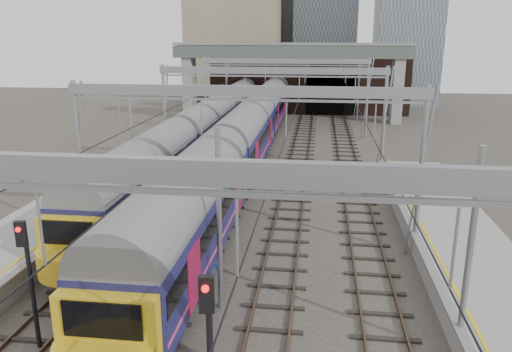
# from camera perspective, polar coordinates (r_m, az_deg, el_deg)

# --- Properties ---
(ground) EXTENTS (160.00, 160.00, 0.00)m
(ground) POSITION_cam_1_polar(r_m,az_deg,el_deg) (18.17, -5.29, -17.88)
(ground) COLOR #38332D
(ground) RESTS_ON ground
(tracks) EXTENTS (14.40, 80.00, 0.22)m
(tracks) POSITION_cam_1_polar(r_m,az_deg,el_deg) (31.57, 0.52, -2.76)
(tracks) COLOR #4C3828
(tracks) RESTS_ON ground
(overhead_line) EXTENTS (16.80, 80.00, 8.00)m
(overhead_line) POSITION_cam_1_polar(r_m,az_deg,el_deg) (36.55, 1.75, 10.29)
(overhead_line) COLOR gray
(overhead_line) RESTS_ON ground
(retaining_wall) EXTENTS (28.00, 2.75, 9.00)m
(retaining_wall) POSITION_cam_1_polar(r_m,az_deg,el_deg) (66.94, 5.51, 10.78)
(retaining_wall) COLOR black
(retaining_wall) RESTS_ON ground
(overbridge) EXTENTS (28.00, 3.00, 9.25)m
(overbridge) POSITION_cam_1_polar(r_m,az_deg,el_deg) (60.90, 4.04, 13.10)
(overbridge) COLOR gray
(overbridge) RESTS_ON ground
(train_main) EXTENTS (2.97, 68.52, 5.05)m
(train_main) POSITION_cam_1_polar(r_m,az_deg,el_deg) (46.19, 0.31, 6.46)
(train_main) COLOR black
(train_main) RESTS_ON ground
(train_second) EXTENTS (2.76, 47.90, 4.76)m
(train_second) POSITION_cam_1_polar(r_m,az_deg,el_deg) (42.60, -5.78, 5.42)
(train_second) COLOR black
(train_second) RESTS_ON ground
(signal_near_left) EXTENTS (0.35, 0.46, 4.55)m
(signal_near_left) POSITION_cam_1_polar(r_m,az_deg,el_deg) (17.69, -24.61, -9.61)
(signal_near_left) COLOR black
(signal_near_left) RESTS_ON ground
(signal_near_centre) EXTENTS (0.37, 0.47, 4.92)m
(signal_near_centre) POSITION_cam_1_polar(r_m,az_deg,el_deg) (12.32, -5.36, -18.63)
(signal_near_centre) COLOR black
(signal_near_centre) RESTS_ON ground
(relay_cabinet) EXTENTS (0.64, 0.56, 1.17)m
(relay_cabinet) POSITION_cam_1_polar(r_m,az_deg,el_deg) (19.42, -20.53, -14.50)
(relay_cabinet) COLOR silver
(relay_cabinet) RESTS_ON ground
(equip_cover_a) EXTENTS (0.79, 0.61, 0.09)m
(equip_cover_a) POSITION_cam_1_polar(r_m,az_deg,el_deg) (22.63, -5.97, -10.57)
(equip_cover_a) COLOR blue
(equip_cover_a) RESTS_ON ground
(equip_cover_b) EXTENTS (0.91, 0.70, 0.10)m
(equip_cover_b) POSITION_cam_1_polar(r_m,az_deg,el_deg) (23.05, -5.36, -10.03)
(equip_cover_b) COLOR blue
(equip_cover_b) RESTS_ON ground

